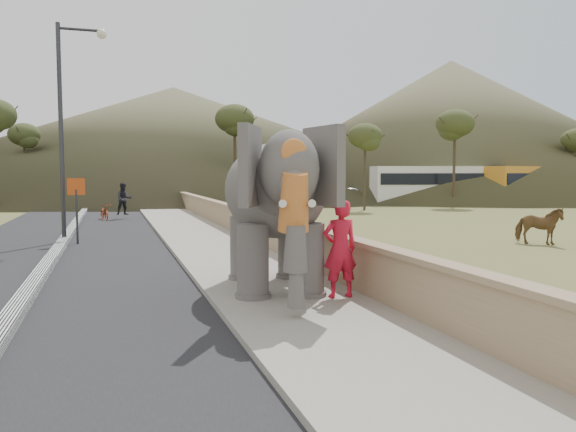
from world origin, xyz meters
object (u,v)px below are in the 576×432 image
object	(u,v)px
lamppost	(69,110)
elephant_and_man	(275,212)
cow	(539,226)
motorcyclist	(116,205)

from	to	relation	value
lamppost	elephant_and_man	bearing A→B (deg)	-66.30
cow	elephant_and_man	distance (m)	12.47
cow	motorcyclist	bearing A→B (deg)	86.20
lamppost	elephant_and_man	xyz separation A→B (m)	(4.71, -10.73, -3.11)
lamppost	motorcyclist	world-z (taller)	lamppost
cow	lamppost	bearing A→B (deg)	114.17
elephant_and_man	motorcyclist	xyz separation A→B (m)	(-3.10, 20.85, -0.93)
lamppost	motorcyclist	size ratio (longest dim) A/B	3.93
elephant_and_man	motorcyclist	size ratio (longest dim) A/B	2.33
elephant_and_man	motorcyclist	distance (m)	21.10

